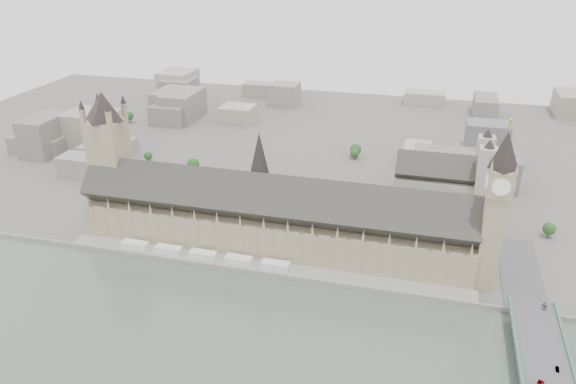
% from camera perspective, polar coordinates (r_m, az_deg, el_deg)
% --- Properties ---
extents(ground, '(900.00, 900.00, 0.00)m').
position_cam_1_polar(ground, '(373.09, -2.46, -7.16)').
color(ground, '#595651').
rests_on(ground, ground).
extents(embankment_wall, '(600.00, 1.50, 3.00)m').
position_cam_1_polar(embankment_wall, '(360.25, -3.18, -8.17)').
color(embankment_wall, gray).
rests_on(embankment_wall, ground).
extents(river_terrace, '(270.00, 15.00, 2.00)m').
position_cam_1_polar(river_terrace, '(366.51, -2.81, -7.62)').
color(river_terrace, gray).
rests_on(river_terrace, ground).
extents(terrace_tents, '(118.00, 7.00, 4.00)m').
position_cam_1_polar(terrace_tents, '(377.97, -8.62, -6.28)').
color(terrace_tents, silver).
rests_on(terrace_tents, river_terrace).
extents(palace_of_westminster, '(265.00, 40.73, 55.44)m').
position_cam_1_polar(palace_of_westminster, '(378.26, -1.63, -2.72)').
color(palace_of_westminster, '#9B8969').
rests_on(palace_of_westminster, ground).
extents(elizabeth_tower, '(17.00, 17.00, 107.50)m').
position_cam_1_polar(elizabeth_tower, '(341.74, 20.46, -0.90)').
color(elizabeth_tower, '#9B8969').
rests_on(elizabeth_tower, ground).
extents(victoria_tower, '(30.00, 30.00, 100.00)m').
position_cam_1_polar(victoria_tower, '(419.06, -17.68, 3.74)').
color(victoria_tower, '#9B8969').
rests_on(victoria_tower, ground).
extents(central_tower, '(13.00, 13.00, 48.00)m').
position_cam_1_polar(central_tower, '(371.79, -2.90, 2.73)').
color(central_tower, tan).
rests_on(central_tower, ground).
extents(westminster_abbey, '(68.00, 36.00, 64.00)m').
position_cam_1_polar(westminster_abbey, '(432.47, 15.54, 0.34)').
color(westminster_abbey, '#A59D94').
rests_on(westminster_abbey, ground).
extents(city_skyline_inland, '(720.00, 360.00, 38.00)m').
position_cam_1_polar(city_skyline_inland, '(583.13, 4.72, 6.83)').
color(city_skyline_inland, gray).
rests_on(city_skyline_inland, ground).
extents(park_trees, '(110.00, 30.00, 15.00)m').
position_cam_1_polar(park_trees, '(422.12, -1.36, -1.96)').
color(park_trees, '#1B4318').
rests_on(park_trees, ground).
extents(car_silver, '(1.46, 3.88, 1.27)m').
position_cam_1_polar(car_silver, '(303.98, 25.69, -15.90)').
color(car_silver, gray).
rests_on(car_silver, westminster_bridge).
extents(car_approach, '(3.19, 5.85, 1.61)m').
position_cam_1_polar(car_approach, '(344.02, 24.61, -10.54)').
color(car_approach, gray).
rests_on(car_approach, westminster_bridge).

